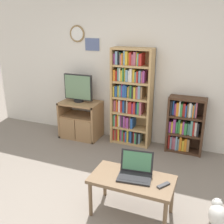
# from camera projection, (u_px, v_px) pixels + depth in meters

# --- Properties ---
(ground_plane) EXTENTS (18.00, 18.00, 0.00)m
(ground_plane) POSITION_uv_depth(u_px,v_px,m) (61.00, 216.00, 3.04)
(ground_plane) COLOR gray
(wall_back) EXTENTS (5.96, 0.09, 2.60)m
(wall_back) POSITION_uv_depth(u_px,v_px,m) (129.00, 71.00, 4.68)
(wall_back) COLOR silver
(wall_back) RESTS_ON ground_plane
(tv_stand) EXTENTS (0.75, 0.50, 0.70)m
(tv_stand) POSITION_uv_depth(u_px,v_px,m) (81.00, 120.00, 5.02)
(tv_stand) COLOR #9E754C
(tv_stand) RESTS_ON ground_plane
(television) EXTENTS (0.56, 0.18, 0.52)m
(television) POSITION_uv_depth(u_px,v_px,m) (78.00, 88.00, 4.87)
(television) COLOR black
(television) RESTS_ON tv_stand
(bookshelf_tall) EXTENTS (0.71, 0.30, 1.73)m
(bookshelf_tall) POSITION_uv_depth(u_px,v_px,m) (130.00, 97.00, 4.63)
(bookshelf_tall) COLOR tan
(bookshelf_tall) RESTS_ON ground_plane
(bookshelf_short) EXTENTS (0.60, 0.27, 0.97)m
(bookshelf_short) POSITION_uv_depth(u_px,v_px,m) (184.00, 125.00, 4.42)
(bookshelf_short) COLOR #472D1E
(bookshelf_short) RESTS_ON ground_plane
(coffee_table) EXTENTS (0.94, 0.49, 0.48)m
(coffee_table) POSITION_uv_depth(u_px,v_px,m) (132.00, 182.00, 2.94)
(coffee_table) COLOR brown
(coffee_table) RESTS_ON ground_plane
(laptop) EXTENTS (0.41, 0.34, 0.27)m
(laptop) POSITION_uv_depth(u_px,v_px,m) (136.00, 170.00, 2.95)
(laptop) COLOR #232326
(laptop) RESTS_ON coffee_table
(remote_near_laptop) EXTENTS (0.13, 0.16, 0.02)m
(remote_near_laptop) POSITION_uv_depth(u_px,v_px,m) (163.00, 185.00, 2.78)
(remote_near_laptop) COLOR #38383A
(remote_near_laptop) RESTS_ON coffee_table
(cat) EXTENTS (0.29, 0.46, 0.30)m
(cat) POSITION_uv_depth(u_px,v_px,m) (217.00, 214.00, 2.87)
(cat) COLOR white
(cat) RESTS_ON ground_plane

